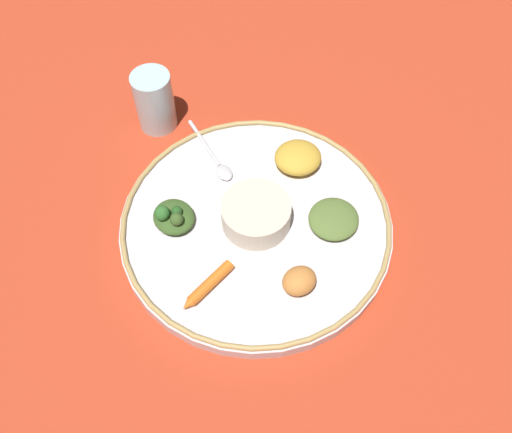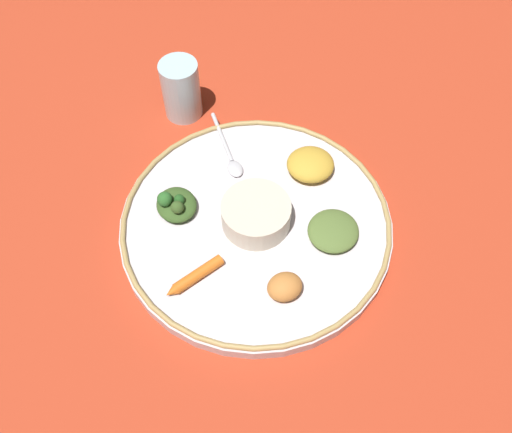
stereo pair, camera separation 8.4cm
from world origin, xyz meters
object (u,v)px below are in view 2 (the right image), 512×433
Objects in this scene: spoon at (229,155)px; drinking_glass at (182,93)px; carrot_near_spoon at (195,276)px; center_bowl at (256,214)px; greens_pile at (175,204)px.

spoon is 0.15m from drinking_glass.
carrot_near_spoon is 0.87× the size of drinking_glass.
spoon is at bearing -66.11° from carrot_near_spoon.
center_bowl is 1.11× the size of carrot_near_spoon.
spoon is at bearing -92.18° from greens_pile.
drinking_glass reaches higher than center_bowl.
center_bowl reaches higher than carrot_near_spoon.
center_bowl is at bearing 143.50° from spoon.
carrot_near_spoon is (0.02, 0.13, -0.01)m from center_bowl.
carrot_near_spoon is at bearing 131.63° from drinking_glass.
greens_pile is 0.23m from drinking_glass.
spoon is 0.23m from carrot_near_spoon.
spoon is (0.11, -0.08, -0.02)m from center_bowl.
greens_pile is at bearing 87.82° from spoon.
greens_pile is at bearing 126.23° from drinking_glass.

